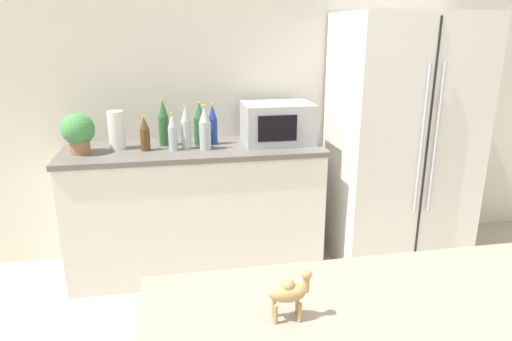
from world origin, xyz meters
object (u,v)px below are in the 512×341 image
Objects in this scene: paper_towel_roll at (116,130)px; refrigerator at (400,141)px; back_bottle_1 at (205,128)px; potted_plant at (78,131)px; camel_figurine at (289,291)px; back_bottle_4 at (164,123)px; microwave at (278,123)px; back_bottle_3 at (213,125)px; back_bottle_5 at (173,132)px; back_bottle_6 at (200,125)px; back_bottle_0 at (186,128)px; back_bottle_2 at (145,134)px.

refrigerator is at bearing -3.05° from paper_towel_roll.
back_bottle_1 is (-1.42, -0.01, 0.15)m from refrigerator.
potted_plant reaches higher than paper_towel_roll.
back_bottle_1 is 1.99m from camel_figurine.
back_bottle_4 is (-1.69, 0.15, 0.16)m from refrigerator.
back_bottle_4 is at bearing 175.49° from microwave.
back_bottle_4 reaches higher than microwave.
refrigerator is at bearing -5.09° from back_bottle_3.
back_bottle_5 is at bearing -173.27° from microwave.
back_bottle_6 is at bearing 1.04° from paper_towel_roll.
back_bottle_0 is 0.13m from back_bottle_1.
back_bottle_0 is 0.27m from back_bottle_2.
back_bottle_5 is at bearing -156.58° from back_bottle_3.
back_bottle_4 is (-0.33, 0.03, 0.02)m from back_bottle_3.
back_bottle_0 is (0.68, 0.00, -0.00)m from potted_plant.
back_bottle_6 is (-0.54, 0.03, 0.00)m from microwave.
back_bottle_3 is at bearing 23.42° from back_bottle_5.
paper_towel_roll reaches higher than back_bottle_2.
microwave is 2.14m from camel_figurine.
camel_figurine is (0.18, -2.03, -0.02)m from back_bottle_0.
microwave is at bearing 5.53° from back_bottle_0.
potted_plant is 0.88× the size of back_bottle_6.
paper_towel_roll is at bearing 169.85° from back_bottle_0.
back_bottle_3 is 0.88× the size of back_bottle_4.
back_bottle_0 is 0.09m from back_bottle_5.
back_bottle_5 is (0.18, -0.03, 0.01)m from back_bottle_2.
potted_plant is 0.55m from back_bottle_4.
back_bottle_3 is at bearing 26.93° from back_bottle_0.
camel_figurine is at bearing -84.95° from back_bottle_0.
back_bottle_3 is (0.87, 0.10, -0.01)m from potted_plant.
back_bottle_4 is (-0.27, 0.16, 0.01)m from back_bottle_1.
back_bottle_4 reaches higher than camel_figurine.
refrigerator is 1.46m from back_bottle_6.
microwave reaches higher than back_bottle_5.
back_bottle_0 is at bearing 179.07° from refrigerator.
potted_plant is 1.14× the size of back_bottle_2.
back_bottle_1 reaches higher than back_bottle_5.
back_bottle_5 is (0.59, -0.02, -0.02)m from potted_plant.
refrigerator is 7.05× the size of back_bottle_5.
back_bottle_2 is at bearing -176.29° from microwave.
back_bottle_1 is at bearing 91.62° from camel_figurine.
back_bottle_2 is at bearing -168.55° from back_bottle_3.
potted_plant is at bearing 179.36° from refrigerator.
back_bottle_2 is 1.65× the size of camel_figurine.
back_bottle_4 is 2.18m from camel_figurine.
back_bottle_5 is at bearing -68.80° from back_bottle_4.
back_bottle_3 is 0.30m from back_bottle_5.
potted_plant is 0.59m from back_bottle_5.
back_bottle_4 is at bearing 172.38° from back_bottle_6.
back_bottle_3 reaches higher than camel_figurine.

